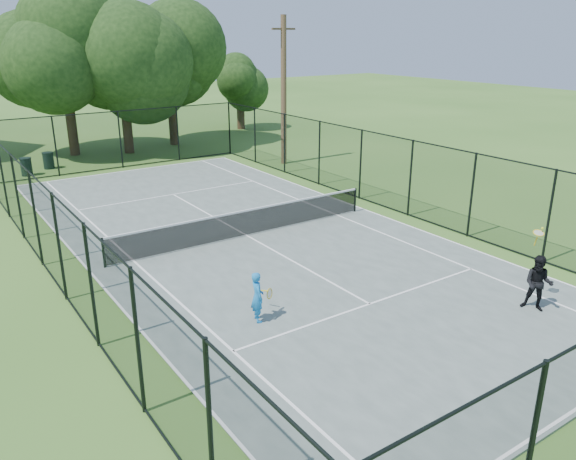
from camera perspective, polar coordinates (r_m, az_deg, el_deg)
ground at (r=19.84m, az=-4.21°, el=-0.72°), size 120.00×120.00×0.00m
tennis_court at (r=19.83m, az=-4.21°, el=-0.64°), size 11.00×24.00×0.06m
tennis_net at (r=19.65m, az=-4.25°, el=0.86°), size 10.08×0.08×0.95m
fence at (r=19.38m, az=-4.32°, el=3.44°), size 13.10×26.10×3.00m
tree_near_left at (r=34.92m, az=-21.99°, el=16.63°), size 7.35×7.35×9.59m
tree_near_mid at (r=34.59m, az=-16.54°, el=15.37°), size 5.97×5.97×7.81m
tree_near_right at (r=36.60m, az=-11.99°, el=16.29°), size 5.75×5.75×7.94m
tree_far_right at (r=42.20m, az=-4.92°, el=14.75°), size 4.15×4.15×5.49m
trash_bin_left at (r=31.18m, az=-25.05°, el=5.85°), size 0.58×0.58×0.90m
trash_bin_right at (r=32.33m, az=-23.16°, el=6.52°), size 0.58×0.58×0.87m
utility_pole at (r=30.46m, az=-0.44°, el=13.95°), size 1.40×0.30×7.67m
player_blue at (r=13.87m, az=-3.12°, el=-6.79°), size 0.79×0.53×1.30m
player_black at (r=15.68m, az=24.08°, el=-4.95°), size 0.81×0.93×2.10m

